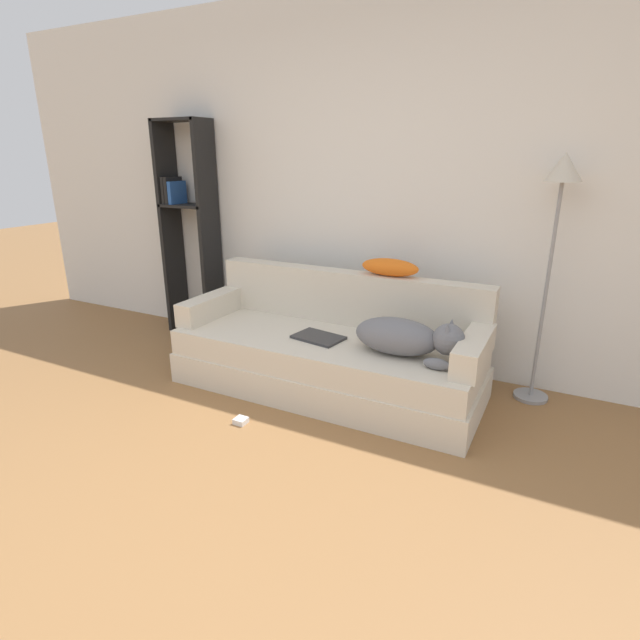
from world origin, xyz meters
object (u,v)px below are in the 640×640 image
Objects in this scene: throw_pillow at (390,267)px; power_adapter at (241,421)px; bookshelf at (188,219)px; couch at (326,364)px; dog at (406,337)px; floor_lamp at (558,209)px; laptop at (318,337)px.

power_adapter is (-0.56, -1.03, -0.82)m from throw_pillow.
power_adapter is (1.39, -1.22, -1.02)m from bookshelf.
couch reaches higher than power_adapter.
dog is 1.67× the size of throw_pillow.
couch is 0.74m from power_adapter.
bookshelf reaches higher than throw_pillow.
dog is at bearing -140.96° from floor_lamp.
bookshelf reaches higher than couch.
floor_lamp is at bearing 33.06° from laptop.
couch is 28.35× the size of power_adapter.
laptop is (-0.61, 0.01, -0.11)m from dog.
dog is 0.43× the size of floor_lamp.
dog is at bearing -57.16° from throw_pillow.
bookshelf is at bearing 179.48° from floor_lamp.
bookshelf is at bearing 164.66° from dog.
throw_pillow is (0.34, 0.42, 0.44)m from laptop.
power_adapter is at bearing -41.18° from bookshelf.
throw_pillow reaches higher than power_adapter.
floor_lamp is (0.99, 0.16, 0.43)m from throw_pillow.
dog is at bearing 8.99° from laptop.
bookshelf is 24.96× the size of power_adapter.
laptop is at bearing 179.30° from dog.
laptop is at bearing -156.64° from floor_lamp.
dog is 1.15m from power_adapter.
throw_pillow is 0.22× the size of bookshelf.
laptop is 0.76m from power_adapter.
dog is 9.17× the size of power_adapter.
couch is 5.17× the size of throw_pillow.
throw_pillow is 1.43m from power_adapter.
power_adapter is (-0.84, -0.60, -0.50)m from dog.
couch is 1.33× the size of floor_lamp.
laptop is 0.19× the size of bookshelf.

